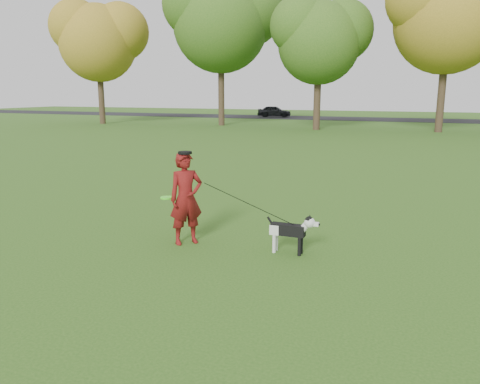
% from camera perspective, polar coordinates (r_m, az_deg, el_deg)
% --- Properties ---
extents(ground, '(120.00, 120.00, 0.00)m').
position_cam_1_polar(ground, '(8.55, -2.49, -5.93)').
color(ground, '#285116').
rests_on(ground, ground).
extents(road, '(120.00, 7.00, 0.02)m').
position_cam_1_polar(road, '(47.59, 17.93, 8.40)').
color(road, black).
rests_on(road, ground).
extents(man, '(0.69, 0.70, 1.64)m').
position_cam_1_polar(man, '(8.24, -6.59, -0.78)').
color(man, '#5E0D0E').
rests_on(man, ground).
extents(dog, '(0.91, 0.18, 0.69)m').
position_cam_1_polar(dog, '(7.80, 6.36, -4.54)').
color(dog, black).
rests_on(dog, ground).
extents(car_left, '(3.63, 1.89, 1.18)m').
position_cam_1_polar(car_left, '(49.78, 4.22, 9.79)').
color(car_left, black).
rests_on(car_left, road).
extents(man_held_items, '(2.45, 0.39, 1.18)m').
position_cam_1_polar(man_held_items, '(7.81, 1.22, -1.52)').
color(man_held_items, '#4CFF20').
rests_on(man_held_items, ground).
extents(tree_row, '(51.74, 8.86, 12.01)m').
position_cam_1_polar(tree_row, '(34.14, 14.41, 19.81)').
color(tree_row, '#38281C').
rests_on(tree_row, ground).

